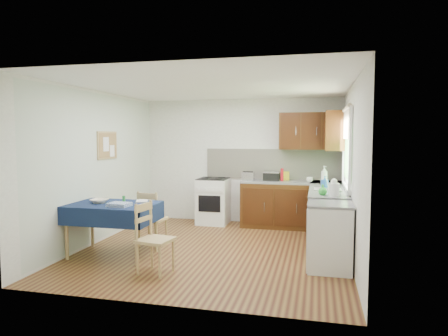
% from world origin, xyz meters
% --- Properties ---
extents(floor, '(4.20, 4.20, 0.00)m').
position_xyz_m(floor, '(0.00, 0.00, 0.00)').
color(floor, '#431E11').
rests_on(floor, ground).
extents(ceiling, '(4.00, 4.20, 0.02)m').
position_xyz_m(ceiling, '(0.00, 0.00, 2.50)').
color(ceiling, white).
rests_on(ceiling, wall_back).
extents(wall_back, '(4.00, 0.02, 2.50)m').
position_xyz_m(wall_back, '(0.00, 2.10, 1.25)').
color(wall_back, silver).
rests_on(wall_back, ground).
extents(wall_front, '(4.00, 0.02, 2.50)m').
position_xyz_m(wall_front, '(0.00, -2.10, 1.25)').
color(wall_front, silver).
rests_on(wall_front, ground).
extents(wall_left, '(0.02, 4.20, 2.50)m').
position_xyz_m(wall_left, '(-2.00, 0.00, 1.25)').
color(wall_left, silver).
rests_on(wall_left, ground).
extents(wall_right, '(0.02, 4.20, 2.50)m').
position_xyz_m(wall_right, '(2.00, 0.00, 1.25)').
color(wall_right, silver).
rests_on(wall_right, ground).
extents(base_cabinets, '(1.90, 2.30, 0.86)m').
position_xyz_m(base_cabinets, '(1.36, 1.26, 0.43)').
color(base_cabinets, '#341C09').
rests_on(base_cabinets, ground).
extents(worktop_back, '(1.90, 0.60, 0.04)m').
position_xyz_m(worktop_back, '(1.05, 1.80, 0.88)').
color(worktop_back, slate).
rests_on(worktop_back, base_cabinets).
extents(worktop_right, '(0.60, 1.70, 0.04)m').
position_xyz_m(worktop_right, '(1.70, 0.65, 0.88)').
color(worktop_right, slate).
rests_on(worktop_right, base_cabinets).
extents(worktop_corner, '(0.60, 0.60, 0.04)m').
position_xyz_m(worktop_corner, '(1.70, 1.80, 0.88)').
color(worktop_corner, slate).
rests_on(worktop_corner, base_cabinets).
extents(splashback, '(2.70, 0.02, 0.60)m').
position_xyz_m(splashback, '(0.65, 2.08, 1.20)').
color(splashback, beige).
rests_on(splashback, wall_back).
extents(upper_cabinets, '(1.20, 0.85, 0.70)m').
position_xyz_m(upper_cabinets, '(1.52, 1.80, 1.85)').
color(upper_cabinets, '#341C09').
rests_on(upper_cabinets, wall_back).
extents(stove, '(0.60, 0.61, 0.92)m').
position_xyz_m(stove, '(-0.50, 1.80, 0.46)').
color(stove, white).
rests_on(stove, ground).
extents(window, '(0.04, 1.48, 1.26)m').
position_xyz_m(window, '(1.97, 0.70, 1.65)').
color(window, '#285523').
rests_on(window, wall_right).
extents(fridge, '(0.58, 0.60, 0.89)m').
position_xyz_m(fridge, '(1.70, -0.55, 0.44)').
color(fridge, white).
rests_on(fridge, ground).
extents(corkboard, '(0.04, 0.62, 0.47)m').
position_xyz_m(corkboard, '(-1.97, 0.30, 1.60)').
color(corkboard, '#A98354').
rests_on(corkboard, wall_left).
extents(dining_table, '(1.28, 0.86, 0.77)m').
position_xyz_m(dining_table, '(-1.39, -0.64, 0.67)').
color(dining_table, '#101D40').
rests_on(dining_table, ground).
extents(chair_far, '(0.43, 0.43, 0.89)m').
position_xyz_m(chair_far, '(-1.05, -0.01, 0.47)').
color(chair_far, '#A98354').
rests_on(chair_far, ground).
extents(chair_near, '(0.46, 0.46, 0.91)m').
position_xyz_m(chair_near, '(-0.52, -1.19, 0.48)').
color(chair_near, '#A98354').
rests_on(chair_near, ground).
extents(toaster, '(0.23, 0.14, 0.18)m').
position_xyz_m(toaster, '(0.22, 1.70, 0.98)').
color(toaster, '#B4B4B9').
rests_on(toaster, worktop_back).
extents(sandwich_press, '(0.30, 0.26, 0.18)m').
position_xyz_m(sandwich_press, '(0.66, 1.83, 0.99)').
color(sandwich_press, black).
rests_on(sandwich_press, worktop_back).
extents(sauce_bottle, '(0.06, 0.06, 0.24)m').
position_xyz_m(sauce_bottle, '(0.87, 1.74, 1.02)').
color(sauce_bottle, red).
rests_on(sauce_bottle, worktop_back).
extents(yellow_packet, '(0.14, 0.10, 0.17)m').
position_xyz_m(yellow_packet, '(0.93, 1.92, 0.98)').
color(yellow_packet, yellow).
rests_on(yellow_packet, worktop_back).
extents(dish_rack, '(0.42, 0.32, 0.20)m').
position_xyz_m(dish_rack, '(1.69, 0.62, 0.92)').
color(dish_rack, '#96969B').
rests_on(dish_rack, worktop_right).
extents(kettle, '(0.15, 0.15, 0.25)m').
position_xyz_m(kettle, '(1.76, -0.02, 1.01)').
color(kettle, white).
rests_on(kettle, worktop_right).
extents(cup, '(0.14, 0.14, 0.10)m').
position_xyz_m(cup, '(1.39, 1.67, 0.95)').
color(cup, white).
rests_on(cup, worktop_back).
extents(soap_bottle_a, '(0.17, 0.18, 0.33)m').
position_xyz_m(soap_bottle_a, '(1.65, 1.35, 1.06)').
color(soap_bottle_a, white).
rests_on(soap_bottle_a, worktop_right).
extents(soap_bottle_b, '(0.13, 0.13, 0.20)m').
position_xyz_m(soap_bottle_b, '(1.65, 0.89, 1.00)').
color(soap_bottle_b, blue).
rests_on(soap_bottle_b, worktop_right).
extents(soap_bottle_c, '(0.17, 0.17, 0.16)m').
position_xyz_m(soap_bottle_c, '(1.61, 0.05, 0.98)').
color(soap_bottle_c, green).
rests_on(soap_bottle_c, worktop_right).
extents(plate_bowl, '(0.25, 0.25, 0.06)m').
position_xyz_m(plate_bowl, '(-1.59, -0.64, 0.80)').
color(plate_bowl, '#F9E7CC').
rests_on(plate_bowl, dining_table).
extents(book, '(0.24, 0.28, 0.02)m').
position_xyz_m(book, '(-1.11, -0.41, 0.78)').
color(book, white).
rests_on(book, dining_table).
extents(spice_jar, '(0.04, 0.04, 0.09)m').
position_xyz_m(spice_jar, '(-1.29, -0.45, 0.82)').
color(spice_jar, green).
rests_on(spice_jar, dining_table).
extents(tea_towel, '(0.30, 0.25, 0.05)m').
position_xyz_m(tea_towel, '(-1.17, -0.82, 0.80)').
color(tea_towel, navy).
rests_on(tea_towel, dining_table).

